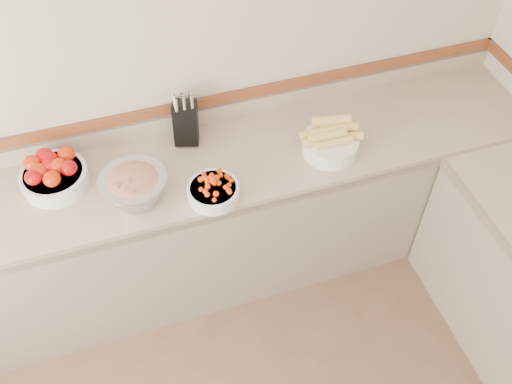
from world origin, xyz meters
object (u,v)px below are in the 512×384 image
object	(u,v)px
tomato_bowl	(53,174)
corn_bowl	(330,141)
cherry_tomato_bowl	(213,190)
knife_block	(186,122)
rhubarb_bowl	(134,187)

from	to	relation	value
tomato_bowl	corn_bowl	xyz separation A→B (m)	(1.37, -0.20, -0.00)
cherry_tomato_bowl	knife_block	bearing A→B (deg)	93.57
knife_block	cherry_tomato_bowl	bearing A→B (deg)	-86.43
knife_block	corn_bowl	xyz separation A→B (m)	(0.68, -0.32, -0.05)
rhubarb_bowl	knife_block	bearing A→B (deg)	45.69
knife_block	tomato_bowl	size ratio (longest dim) A/B	0.93
cherry_tomato_bowl	rhubarb_bowl	size ratio (longest dim) A/B	0.79
knife_block	corn_bowl	size ratio (longest dim) A/B	0.93
tomato_bowl	cherry_tomato_bowl	bearing A→B (deg)	-23.87
tomato_bowl	corn_bowl	distance (m)	1.38
cherry_tomato_bowl	rhubarb_bowl	world-z (taller)	rhubarb_bowl
knife_block	cherry_tomato_bowl	world-z (taller)	knife_block
knife_block	corn_bowl	world-z (taller)	knife_block
knife_block	cherry_tomato_bowl	xyz separation A→B (m)	(0.03, -0.43, -0.07)
corn_bowl	rhubarb_bowl	bearing A→B (deg)	-178.82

